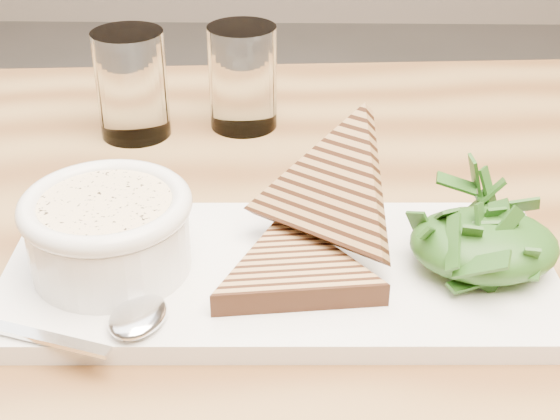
{
  "coord_description": "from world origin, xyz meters",
  "views": [
    {
      "loc": [
        -0.06,
        -0.49,
        1.1
      ],
      "look_at": [
        -0.07,
        -0.01,
        0.81
      ],
      "focal_mm": 50.0,
      "sensor_mm": 36.0,
      "label": 1
    }
  ],
  "objects_px": {
    "table_top": "(157,274)",
    "soup_bowl": "(110,241)",
    "glass_near": "(132,84)",
    "glass_far": "(243,77)",
    "platter": "(279,274)"
  },
  "relations": [
    {
      "from": "table_top",
      "to": "soup_bowl",
      "type": "height_order",
      "value": "soup_bowl"
    },
    {
      "from": "soup_bowl",
      "to": "glass_near",
      "type": "bearing_deg",
      "value": 96.64
    },
    {
      "from": "glass_near",
      "to": "glass_far",
      "type": "relative_size",
      "value": 1.02
    },
    {
      "from": "platter",
      "to": "soup_bowl",
      "type": "relative_size",
      "value": 3.5
    },
    {
      "from": "table_top",
      "to": "glass_near",
      "type": "relative_size",
      "value": 11.59
    },
    {
      "from": "soup_bowl",
      "to": "platter",
      "type": "bearing_deg",
      "value": 1.98
    },
    {
      "from": "platter",
      "to": "glass_far",
      "type": "xyz_separation_m",
      "value": [
        -0.04,
        0.27,
        0.04
      ]
    },
    {
      "from": "table_top",
      "to": "glass_near",
      "type": "height_order",
      "value": "glass_near"
    },
    {
      "from": "glass_far",
      "to": "soup_bowl",
      "type": "bearing_deg",
      "value": -105.62
    },
    {
      "from": "glass_far",
      "to": "table_top",
      "type": "bearing_deg",
      "value": -103.18
    },
    {
      "from": "soup_bowl",
      "to": "glass_far",
      "type": "bearing_deg",
      "value": 74.38
    },
    {
      "from": "table_top",
      "to": "soup_bowl",
      "type": "bearing_deg",
      "value": -118.57
    },
    {
      "from": "table_top",
      "to": "glass_far",
      "type": "bearing_deg",
      "value": 76.82
    },
    {
      "from": "glass_near",
      "to": "glass_far",
      "type": "bearing_deg",
      "value": 12.04
    },
    {
      "from": "platter",
      "to": "glass_near",
      "type": "xyz_separation_m",
      "value": [
        -0.15,
        0.25,
        0.05
      ]
    }
  ]
}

